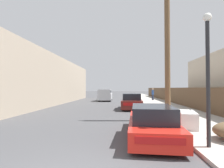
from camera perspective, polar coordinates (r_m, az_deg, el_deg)
sidewalk_curb at (r=26.75m, az=12.76°, el=-5.34°), size 4.20×63.00×0.12m
discarded_fridge at (r=9.01m, az=23.43°, el=-10.50°), size 1.04×1.75×0.75m
parked_sports_car_red at (r=7.23m, az=12.81°, el=-12.16°), size 2.03×4.82×1.26m
car_parked_mid at (r=16.23m, az=6.50°, el=-5.81°), size 2.00×4.23×1.44m
pickup_truck at (r=26.75m, az=-2.20°, el=-3.60°), size 2.07×5.78×1.76m
utility_pole at (r=11.11m, az=17.62°, el=10.95°), size 1.80×0.32×8.13m
street_lamp at (r=6.21m, az=28.82°, el=4.68°), size 0.26×0.26×4.16m
wooden_fence at (r=23.50m, az=18.91°, el=-3.43°), size 0.08×39.47×1.87m
building_left_block at (r=24.18m, az=-23.09°, el=0.84°), size 7.00×25.36×5.63m
pedestrian at (r=27.20m, az=13.17°, el=-3.22°), size 0.34×0.34×1.77m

